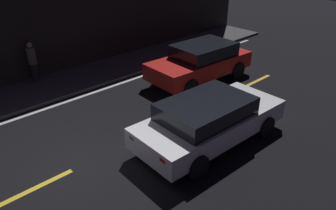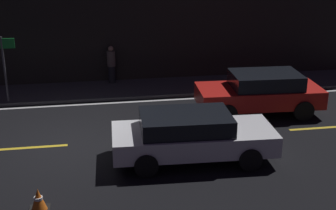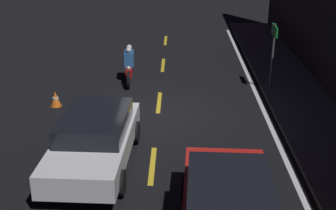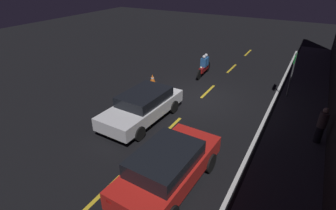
# 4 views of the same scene
# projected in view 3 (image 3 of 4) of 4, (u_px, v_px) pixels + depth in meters

# --- Properties ---
(ground_plane) EXTENTS (56.00, 56.00, 0.00)m
(ground_plane) POSITION_uv_depth(u_px,v_px,m) (158.00, 113.00, 15.36)
(ground_plane) COLOR black
(raised_curb) EXTENTS (28.00, 2.30, 0.12)m
(raised_curb) POSITION_uv_depth(u_px,v_px,m) (308.00, 113.00, 15.25)
(raised_curb) COLOR #424244
(raised_curb) RESTS_ON ground
(lane_dash_a) EXTENTS (2.00, 0.14, 0.01)m
(lane_dash_a) POSITION_uv_depth(u_px,v_px,m) (166.00, 40.00, 24.65)
(lane_dash_a) COLOR gold
(lane_dash_a) RESTS_ON ground
(lane_dash_b) EXTENTS (2.00, 0.14, 0.01)m
(lane_dash_b) POSITION_uv_depth(u_px,v_px,m) (163.00, 65.00, 20.47)
(lane_dash_b) COLOR gold
(lane_dash_b) RESTS_ON ground
(lane_dash_c) EXTENTS (2.00, 0.14, 0.01)m
(lane_dash_c) POSITION_uv_depth(u_px,v_px,m) (159.00, 102.00, 16.29)
(lane_dash_c) COLOR gold
(lane_dash_c) RESTS_ON ground
(lane_dash_d) EXTENTS (2.00, 0.14, 0.01)m
(lane_dash_d) POSITION_uv_depth(u_px,v_px,m) (152.00, 165.00, 12.11)
(lane_dash_d) COLOR gold
(lane_dash_d) RESTS_ON ground
(lane_solid_kerb) EXTENTS (25.20, 0.14, 0.01)m
(lane_solid_kerb) POSITION_uv_depth(u_px,v_px,m) (265.00, 114.00, 15.29)
(lane_solid_kerb) COLOR silver
(lane_solid_kerb) RESTS_ON ground
(sedan_white) EXTENTS (4.51, 2.08, 1.35)m
(sedan_white) POSITION_uv_depth(u_px,v_px,m) (95.00, 138.00, 11.93)
(sedan_white) COLOR silver
(sedan_white) RESTS_ON ground
(taxi_red) EXTENTS (4.32, 2.06, 1.46)m
(taxi_red) POSITION_uv_depth(u_px,v_px,m) (229.00, 208.00, 8.95)
(taxi_red) COLOR red
(taxi_red) RESTS_ON ground
(motorcycle) EXTENTS (2.37, 0.39, 1.40)m
(motorcycle) POSITION_uv_depth(u_px,v_px,m) (129.00, 65.00, 18.25)
(motorcycle) COLOR black
(motorcycle) RESTS_ON ground
(traffic_cone_near) EXTENTS (0.47, 0.47, 0.56)m
(traffic_cone_near) POSITION_uv_depth(u_px,v_px,m) (56.00, 99.00, 15.80)
(traffic_cone_near) COLOR black
(traffic_cone_near) RESTS_ON ground
(shop_sign) EXTENTS (0.90, 0.08, 2.40)m
(shop_sign) POSITION_uv_depth(u_px,v_px,m) (274.00, 43.00, 16.74)
(shop_sign) COLOR #4C4C51
(shop_sign) RESTS_ON raised_curb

